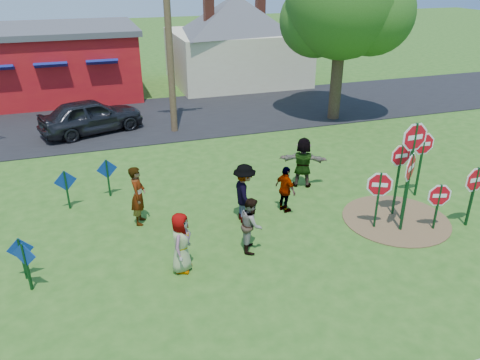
# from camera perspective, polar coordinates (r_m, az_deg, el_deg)

# --- Properties ---
(ground) EXTENTS (120.00, 120.00, 0.00)m
(ground) POSITION_cam_1_polar(r_m,az_deg,el_deg) (13.91, 0.67, -5.80)
(ground) COLOR #295819
(ground) RESTS_ON ground
(road) EXTENTS (120.00, 7.50, 0.04)m
(road) POSITION_cam_1_polar(r_m,az_deg,el_deg) (24.19, -8.26, 7.65)
(road) COLOR black
(road) RESTS_ON ground
(dirt_patch) EXTENTS (3.20, 3.20, 0.03)m
(dirt_patch) POSITION_cam_1_polar(r_m,az_deg,el_deg) (15.06, 18.44, -4.56)
(dirt_patch) COLOR brown
(dirt_patch) RESTS_ON ground
(red_building) EXTENTS (9.40, 7.69, 3.90)m
(red_building) POSITION_cam_1_polar(r_m,az_deg,el_deg) (29.78, -21.68, 13.31)
(red_building) COLOR #A31018
(red_building) RESTS_ON ground
(cream_house) EXTENTS (9.40, 9.40, 6.50)m
(cream_house) POSITION_cam_1_polar(r_m,az_deg,el_deg) (31.05, -0.51, 17.20)
(cream_house) COLOR beige
(cream_house) RESTS_ON ground
(stop_sign_a) EXTENTS (0.91, 0.43, 1.90)m
(stop_sign_a) POSITION_cam_1_polar(r_m,az_deg,el_deg) (13.89, 16.61, -1.02)
(stop_sign_a) COLOR #103A1A
(stop_sign_a) RESTS_ON ground
(stop_sign_b) EXTENTS (0.93, 0.06, 2.43)m
(stop_sign_b) POSITION_cam_1_polar(r_m,az_deg,el_deg) (14.62, 18.93, 2.08)
(stop_sign_b) COLOR #103A1A
(stop_sign_b) RESTS_ON ground
(stop_sign_c) EXTENTS (1.12, 0.08, 3.23)m
(stop_sign_c) POSITION_cam_1_polar(r_m,az_deg,el_deg) (14.18, 20.31, 3.46)
(stop_sign_c) COLOR #103A1A
(stop_sign_c) RESTS_ON ground
(stop_sign_d) EXTENTS (1.00, 0.11, 2.35)m
(stop_sign_d) POSITION_cam_1_polar(r_m,az_deg,el_deg) (16.19, 21.38, 3.55)
(stop_sign_d) COLOR #103A1A
(stop_sign_d) RESTS_ON ground
(stop_sign_e) EXTENTS (0.89, 0.26, 1.57)m
(stop_sign_e) POSITION_cam_1_polar(r_m,az_deg,el_deg) (14.48, 23.08, -2.05)
(stop_sign_e) COLOR #103A1A
(stop_sign_e) RESTS_ON ground
(stop_sign_f) EXTENTS (1.02, 0.07, 2.01)m
(stop_sign_f) POSITION_cam_1_polar(r_m,az_deg,el_deg) (14.99, 26.74, -0.34)
(stop_sign_f) COLOR #103A1A
(stop_sign_f) RESTS_ON ground
(stop_sign_g) EXTENTS (0.89, 0.66, 2.55)m
(stop_sign_g) POSITION_cam_1_polar(r_m,az_deg,el_deg) (13.77, 19.93, 0.56)
(stop_sign_g) COLOR #103A1A
(stop_sign_g) RESTS_ON ground
(blue_diamond_a) EXTENTS (0.53, 0.38, 1.31)m
(blue_diamond_a) POSITION_cam_1_polar(r_m,az_deg,el_deg) (12.11, -24.66, -8.99)
(blue_diamond_a) COLOR #103A1A
(blue_diamond_a) RESTS_ON ground
(blue_diamond_b) EXTENTS (0.62, 0.06, 1.17)m
(blue_diamond_b) POSITION_cam_1_polar(r_m,az_deg,el_deg) (12.60, -25.11, -8.18)
(blue_diamond_b) COLOR #103A1A
(blue_diamond_b) RESTS_ON ground
(blue_diamond_c) EXTENTS (0.68, 0.16, 1.32)m
(blue_diamond_c) POSITION_cam_1_polar(r_m,az_deg,el_deg) (15.55, -20.43, -0.62)
(blue_diamond_c) COLOR #103A1A
(blue_diamond_c) RESTS_ON ground
(blue_diamond_d) EXTENTS (0.67, 0.13, 1.33)m
(blue_diamond_d) POSITION_cam_1_polar(r_m,az_deg,el_deg) (15.97, -15.85, 0.75)
(blue_diamond_d) COLOR #103A1A
(blue_diamond_d) RESTS_ON ground
(person_a) EXTENTS (0.82, 0.94, 1.61)m
(person_a) POSITION_cam_1_polar(r_m,az_deg,el_deg) (11.79, -7.21, -7.59)
(person_a) COLOR #404399
(person_a) RESTS_ON ground
(person_b) EXTENTS (0.61, 0.76, 1.82)m
(person_b) POSITION_cam_1_polar(r_m,az_deg,el_deg) (14.05, -12.32, -1.85)
(person_b) COLOR #297360
(person_b) RESTS_ON ground
(person_c) EXTENTS (0.78, 0.89, 1.54)m
(person_c) POSITION_cam_1_polar(r_m,az_deg,el_deg) (12.55, 1.40, -5.41)
(person_c) COLOR brown
(person_c) RESTS_ON ground
(person_d) EXTENTS (0.73, 1.21, 1.83)m
(person_d) POSITION_cam_1_polar(r_m,az_deg,el_deg) (13.83, 0.54, -1.66)
(person_d) COLOR #343539
(person_d) RESTS_ON ground
(person_e) EXTENTS (0.61, 0.95, 1.51)m
(person_e) POSITION_cam_1_polar(r_m,az_deg,el_deg) (14.50, 5.56, -1.16)
(person_e) COLOR #4A2E62
(person_e) RESTS_ON ground
(person_f) EXTENTS (1.71, 1.19, 1.78)m
(person_f) POSITION_cam_1_polar(r_m,az_deg,el_deg) (16.21, 7.68, 2.15)
(person_f) COLOR #194D22
(person_f) RESTS_ON ground
(suv) EXTENTS (4.90, 3.15, 1.55)m
(suv) POSITION_cam_1_polar(r_m,az_deg,el_deg) (22.42, -17.68, 7.46)
(suv) COLOR #313137
(suv) RESTS_ON road
(utility_pole) EXTENTS (2.36, 0.30, 9.65)m
(utility_pole) POSITION_cam_1_polar(r_m,az_deg,el_deg) (20.98, -8.82, 19.12)
(utility_pole) COLOR #4C3823
(utility_pole) RESTS_ON ground
(leafy_tree) EXTENTS (5.76, 5.25, 8.18)m
(leafy_tree) POSITION_cam_1_polar(r_m,az_deg,el_deg) (23.24, 12.71, 19.84)
(leafy_tree) COLOR #382819
(leafy_tree) RESTS_ON ground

